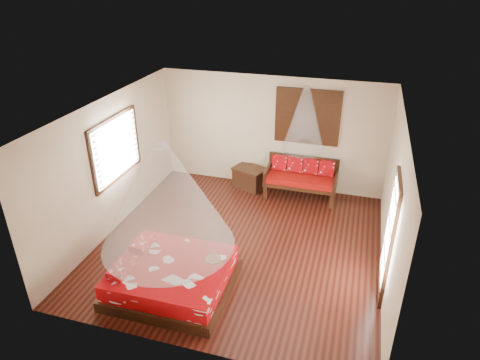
# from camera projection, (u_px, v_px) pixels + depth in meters

# --- Properties ---
(room) EXTENTS (5.54, 5.54, 2.84)m
(room) POSITION_uv_depth(u_px,v_px,m) (240.00, 183.00, 8.04)
(room) COLOR black
(room) RESTS_ON ground
(bed) EXTENTS (2.01, 1.82, 0.63)m
(bed) POSITION_uv_depth(u_px,v_px,m) (171.00, 277.00, 7.39)
(bed) COLOR black
(bed) RESTS_ON floor
(daybed) EXTENTS (1.70, 0.76, 0.94)m
(daybed) POSITION_uv_depth(u_px,v_px,m) (301.00, 176.00, 10.27)
(daybed) COLOR black
(daybed) RESTS_ON floor
(storage_chest) EXTENTS (0.92, 0.79, 0.53)m
(storage_chest) POSITION_uv_depth(u_px,v_px,m) (250.00, 177.00, 10.77)
(storage_chest) COLOR black
(storage_chest) RESTS_ON floor
(shutter_panel) EXTENTS (1.52, 0.06, 1.32)m
(shutter_panel) POSITION_uv_depth(u_px,v_px,m) (307.00, 117.00, 9.93)
(shutter_panel) COLOR black
(shutter_panel) RESTS_ON wall_back
(window_left) EXTENTS (0.10, 1.74, 1.34)m
(window_left) POSITION_uv_depth(u_px,v_px,m) (116.00, 148.00, 8.76)
(window_left) COLOR black
(window_left) RESTS_ON wall_left
(glazed_door) EXTENTS (0.08, 1.02, 2.16)m
(glazed_door) POSITION_uv_depth(u_px,v_px,m) (389.00, 238.00, 7.00)
(glazed_door) COLOR black
(glazed_door) RESTS_ON floor
(wine_tray) EXTENTS (0.28, 0.28, 0.22)m
(wine_tray) POSITION_uv_depth(u_px,v_px,m) (213.00, 257.00, 7.38)
(wine_tray) COLOR brown
(wine_tray) RESTS_ON bed
(mosquito_net_main) EXTENTS (2.18, 2.18, 1.80)m
(mosquito_net_main) POSITION_uv_depth(u_px,v_px,m) (165.00, 196.00, 6.66)
(mosquito_net_main) COLOR white
(mosquito_net_main) RESTS_ON ceiling
(mosquito_net_daybed) EXTENTS (0.96, 0.96, 1.50)m
(mosquito_net_daybed) POSITION_uv_depth(u_px,v_px,m) (305.00, 119.00, 9.49)
(mosquito_net_daybed) COLOR white
(mosquito_net_daybed) RESTS_ON ceiling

